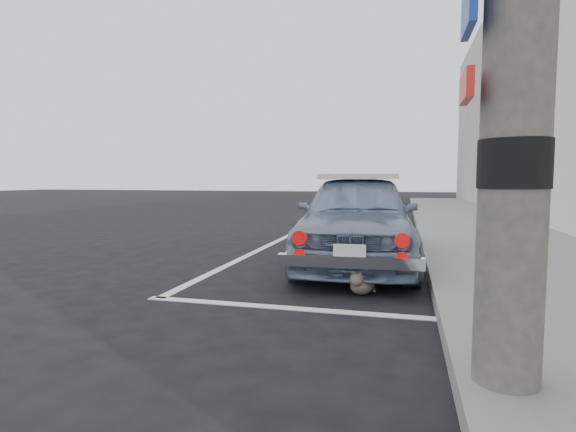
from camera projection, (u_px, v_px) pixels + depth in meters
The scene contains 8 objects.
ground at pixel (258, 292), 4.85m from camera, with size 80.00×80.00×0.00m, color black.
sidewalk at pixel (534, 266), 5.96m from camera, with size 2.80×40.00×0.15m, color slate.
building_far at pixel (507, 123), 22.21m from camera, with size 3.50×10.00×8.00m, color #B1A8A0.
pline_rear at pixel (292, 308), 4.24m from camera, with size 3.00×0.12×0.01m, color silver.
pline_front at pixel (362, 229), 10.99m from camera, with size 3.00×0.12×0.01m, color silver.
pline_side at pixel (264, 248), 7.97m from camera, with size 0.12×7.00×0.01m, color silver.
retro_coupe at pixel (358, 218), 6.43m from camera, with size 1.79×3.99×1.33m.
cat at pixel (362, 282), 4.74m from camera, with size 0.34×0.52×0.29m.
Camera 1 is at (1.51, -4.53, 1.22)m, focal length 28.00 mm.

